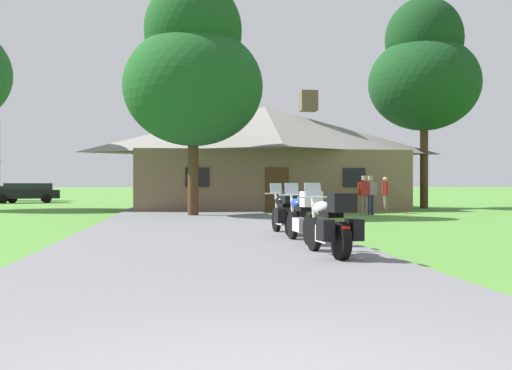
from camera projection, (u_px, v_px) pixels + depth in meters
name	position (u px, v px, depth m)	size (l,w,h in m)	color
ground_plane	(194.00, 219.00, 23.58)	(500.00, 500.00, 0.00)	#4C8433
asphalt_driveway	(195.00, 221.00, 21.60)	(6.40, 80.00, 0.06)	slate
motorcycle_silver_nearest_to_camera	(331.00, 225.00, 10.76)	(0.85, 2.08, 1.30)	black
motorcycle_blue_second_in_row	(303.00, 217.00, 13.34)	(0.67, 2.08, 1.30)	black
motorcycle_black_farthest_in_row	(286.00, 213.00, 15.52)	(0.83, 2.08, 1.30)	black
stone_lodge	(265.00, 156.00, 33.30)	(14.20, 9.01, 6.42)	brown
bystander_red_shirt_near_lodge	(385.00, 193.00, 28.22)	(0.30, 0.54, 1.67)	#75664C
bystander_gray_shirt_beside_signpost	(370.00, 193.00, 26.39)	(0.55, 0.25, 1.69)	navy
bystander_red_shirt_by_tree	(364.00, 193.00, 26.23)	(0.55, 0.25, 1.69)	#75664C
tree_right_of_lodge	(424.00, 70.00, 33.95)	(6.11, 6.11, 11.63)	#422D19
tree_by_lodge_front	(193.00, 70.00, 25.24)	(5.73, 5.73, 9.77)	#422D19
parked_black_suv_far_left	(26.00, 192.00, 43.50)	(4.93, 3.02, 1.40)	black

